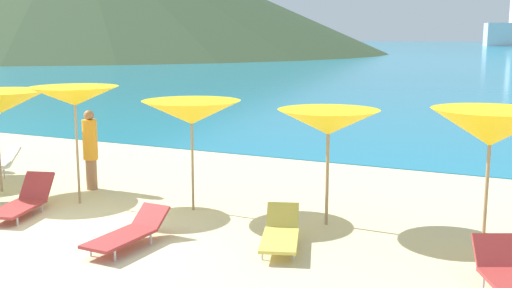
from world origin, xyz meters
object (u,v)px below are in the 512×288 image
Objects in this scene: umbrella_5 at (192,112)px; lounge_chair_1 at (280,233)px; umbrella_4 at (74,96)px; beachgoer_1 at (90,148)px; lounge_chair_10 at (22,201)px; umbrella_7 at (491,128)px; umbrella_6 at (328,122)px; lounge_chair_9 at (128,232)px.

umbrella_5 reaches higher than lounge_chair_1.
umbrella_4 is 5.06m from lounge_chair_1.
umbrella_4 is 1.34× the size of beachgoer_1.
umbrella_7 is at bearing -7.29° from lounge_chair_10.
lounge_chair_10 is (-2.69, -1.66, -1.62)m from umbrella_5.
umbrella_5 reaches higher than beachgoer_1.
umbrella_5 reaches higher than lounge_chair_10.
umbrella_6 is 2.18m from lounge_chair_1.
beachgoer_1 is at bearing 173.73° from umbrella_7.
beachgoer_1 is at bearing 118.28° from umbrella_4.
umbrella_6 is 5.52m from beachgoer_1.
lounge_chair_1 is at bearing -27.67° from umbrella_5.
umbrella_7 is (7.57, 0.12, -0.15)m from umbrella_4.
umbrella_4 reaches higher than umbrella_7.
umbrella_4 reaches higher than umbrella_5.
umbrella_5 reaches higher than lounge_chair_9.
umbrella_4 is 7.57m from umbrella_7.
umbrella_5 is 1.30× the size of lounge_chair_9.
beachgoer_1 is (-5.19, 1.67, 0.69)m from lounge_chair_1.
umbrella_6 is (4.90, 0.80, -0.32)m from umbrella_4.
umbrella_7 is (2.67, -0.68, 0.17)m from umbrella_6.
umbrella_7 reaches higher than lounge_chair_10.
umbrella_5 is at bearing 15.77° from lounge_chair_10.
umbrella_5 is 1.22× the size of beachgoer_1.
umbrella_7 is at bearing -161.97° from beachgoer_1.
lounge_chair_9 is (0.17, -2.24, -1.65)m from umbrella_5.
umbrella_7 is 1.33× the size of lounge_chair_10.
umbrella_7 is at bearing -4.66° from lounge_chair_1.
lounge_chair_9 is 0.94× the size of beachgoer_1.
umbrella_5 is at bearing 175.08° from umbrella_7.
umbrella_5 is 3.02m from beachgoer_1.
umbrella_5 is 3.55m from lounge_chair_10.
umbrella_4 reaches higher than lounge_chair_1.
lounge_chair_10 is at bearing -160.41° from umbrella_6.
lounge_chair_9 is (-2.44, -2.47, -1.59)m from umbrella_6.
beachgoer_1 is at bearing 140.32° from lounge_chair_9.
umbrella_4 is at bearing -165.98° from umbrella_5.
lounge_chair_10 is at bearing -148.36° from umbrella_5.
umbrella_4 is 3.53m from lounge_chair_9.
lounge_chair_1 is 2.40m from lounge_chair_9.
beachgoer_1 reaches higher than lounge_chair_10.
umbrella_5 is 2.79m from lounge_chair_9.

